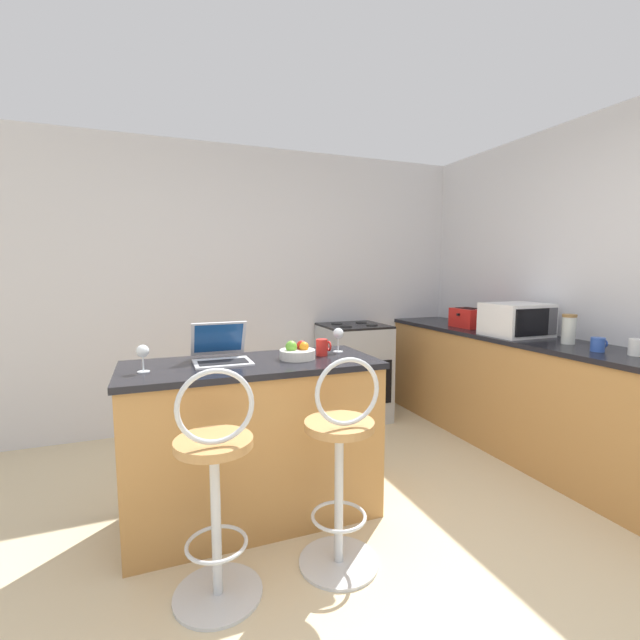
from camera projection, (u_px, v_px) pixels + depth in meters
ground_plane at (382, 607)px, 1.87m from camera, size 20.00×20.00×0.00m
wall_back at (252, 288)px, 4.09m from camera, size 12.00×0.06×2.60m
breakfast_bar at (254, 440)px, 2.51m from camera, size 1.45×0.63×0.94m
counter_right at (524, 395)px, 3.42m from camera, size 0.60×3.06×0.94m
bar_stool_near at (216, 490)px, 1.86m from camera, size 0.40×0.40×1.07m
bar_stool_far at (340, 467)px, 2.07m from camera, size 0.40×0.40×1.07m
laptop at (221, 352)px, 2.48m from camera, size 0.32×0.33×0.23m
microwave at (517, 320)px, 3.44m from camera, size 0.47×0.39×0.26m
toaster at (469, 318)px, 3.95m from camera, size 0.24×0.30×0.18m
stove_range at (354, 372)px, 4.21m from camera, size 0.61×0.58×0.95m
mug_red at (322, 347)px, 2.64m from camera, size 0.09×0.07×0.10m
mug_blue at (598, 344)px, 2.78m from camera, size 0.10×0.08×0.09m
storage_jar at (569, 329)px, 3.06m from camera, size 0.10×0.10×0.21m
wine_glass_short at (338, 335)px, 2.75m from camera, size 0.07×0.07×0.16m
wine_glass_tall at (143, 353)px, 2.20m from camera, size 0.06×0.06×0.14m
fruit_bowl at (297, 352)px, 2.55m from camera, size 0.21×0.21×0.11m
mug_white at (637, 347)px, 2.64m from camera, size 0.10×0.09×0.10m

